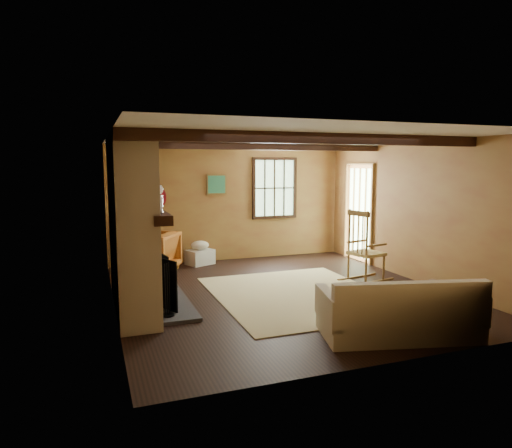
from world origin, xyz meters
name	(u,v)px	position (x,y,z in m)	size (l,w,h in m)	color
ground	(281,293)	(0.00, 0.00, 0.00)	(5.50, 5.50, 0.00)	black
room_envelope	(288,188)	(0.22, 0.26, 1.63)	(5.02, 5.52, 2.44)	olive
fireplace	(133,230)	(-2.23, 0.00, 1.10)	(1.02, 2.30, 2.40)	#A94941
rug	(298,295)	(0.20, -0.20, 0.00)	(2.50, 3.00, 0.01)	beige
rocking_chair	(364,251)	(1.65, 0.21, 0.52)	(0.97, 0.63, 1.24)	tan
sofa	(400,315)	(0.57, -2.19, 0.26)	(1.95, 1.21, 0.73)	beige
firewood_pile	(142,263)	(-1.88, 2.38, 0.13)	(0.71, 0.13, 0.26)	brown
laundry_basket	(200,257)	(-0.73, 2.47, 0.15)	(0.50, 0.38, 0.30)	silver
basket_pillow	(200,245)	(-0.73, 2.47, 0.39)	(0.37, 0.29, 0.18)	beige
armchair	(153,252)	(-1.70, 2.15, 0.38)	(0.81, 0.83, 0.75)	#BF6026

